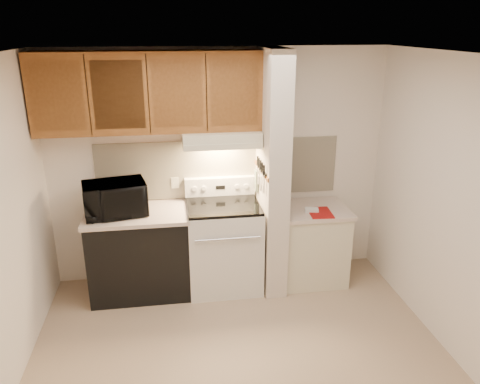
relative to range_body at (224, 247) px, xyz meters
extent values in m
plane|color=tan|center=(0.00, -1.16, -0.46)|extent=(3.60, 3.60, 0.00)
plane|color=white|center=(0.00, -1.16, 2.04)|extent=(3.60, 3.60, 0.00)
cube|color=white|center=(0.00, 0.34, 0.79)|extent=(3.60, 2.50, 0.02)
cube|color=white|center=(1.80, -1.16, 0.79)|extent=(0.02, 3.00, 2.50)
cube|color=#FFF1CC|center=(0.00, 0.33, 0.78)|extent=(2.60, 0.02, 0.63)
cube|color=silver|center=(0.00, 0.00, 0.00)|extent=(0.76, 0.65, 0.92)
cube|color=black|center=(0.00, -0.32, 0.04)|extent=(0.50, 0.01, 0.30)
cylinder|color=silver|center=(0.00, -0.35, 0.26)|extent=(0.65, 0.02, 0.02)
cube|color=black|center=(0.00, 0.00, 0.48)|extent=(0.74, 0.64, 0.03)
cube|color=silver|center=(0.00, 0.28, 0.59)|extent=(0.76, 0.08, 0.20)
cube|color=black|center=(0.00, 0.24, 0.59)|extent=(0.10, 0.01, 0.04)
cylinder|color=silver|center=(-0.28, 0.24, 0.59)|extent=(0.05, 0.02, 0.05)
cylinder|color=silver|center=(-0.18, 0.24, 0.59)|extent=(0.05, 0.02, 0.05)
cylinder|color=silver|center=(0.18, 0.24, 0.59)|extent=(0.05, 0.02, 0.05)
cylinder|color=silver|center=(0.28, 0.24, 0.59)|extent=(0.05, 0.02, 0.05)
cube|color=black|center=(-0.88, 0.01, -0.03)|extent=(1.00, 0.63, 0.87)
cube|color=beige|center=(-0.88, 0.01, 0.43)|extent=(1.04, 0.67, 0.04)
cube|color=black|center=(-1.15, -0.14, 0.46)|extent=(0.22, 0.14, 0.01)
cylinder|color=#2A6E63|center=(-1.02, -0.09, 0.50)|extent=(0.10, 0.10, 0.11)
cube|color=beige|center=(-0.48, 0.32, 0.64)|extent=(0.08, 0.01, 0.12)
imported|color=black|center=(-1.08, -0.01, 0.62)|extent=(0.67, 0.51, 0.33)
cube|color=beige|center=(0.51, -0.01, 0.79)|extent=(0.22, 0.70, 2.50)
cube|color=brown|center=(0.39, -0.01, 0.84)|extent=(0.01, 0.70, 0.04)
cube|color=black|center=(0.39, -0.06, 0.86)|extent=(0.02, 0.42, 0.04)
cube|color=silver|center=(0.38, -0.23, 0.76)|extent=(0.01, 0.03, 0.16)
cylinder|color=black|center=(0.38, -0.23, 0.91)|extent=(0.02, 0.02, 0.10)
cube|color=silver|center=(0.38, -0.13, 0.75)|extent=(0.01, 0.04, 0.18)
cylinder|color=black|center=(0.38, -0.13, 0.91)|extent=(0.02, 0.02, 0.10)
cube|color=silver|center=(0.38, -0.07, 0.74)|extent=(0.01, 0.04, 0.20)
cylinder|color=black|center=(0.38, -0.06, 0.91)|extent=(0.02, 0.02, 0.10)
cube|color=silver|center=(0.38, 0.02, 0.76)|extent=(0.01, 0.04, 0.16)
cylinder|color=black|center=(0.38, 0.03, 0.91)|extent=(0.02, 0.02, 0.10)
cube|color=silver|center=(0.38, 0.11, 0.75)|extent=(0.01, 0.04, 0.18)
cylinder|color=black|center=(0.38, 0.10, 0.91)|extent=(0.02, 0.02, 0.10)
cube|color=slate|center=(0.38, 0.17, 0.67)|extent=(0.03, 0.09, 0.22)
cube|color=beige|center=(0.97, -0.01, -0.06)|extent=(0.70, 0.60, 0.81)
cube|color=beige|center=(0.97, -0.01, 0.37)|extent=(0.74, 0.64, 0.04)
cube|color=maroon|center=(1.00, -0.16, 0.40)|extent=(0.25, 0.33, 0.01)
cube|color=white|center=(0.92, -0.11, 0.41)|extent=(0.15, 0.12, 0.04)
cube|color=beige|center=(0.00, 0.12, 1.17)|extent=(0.78, 0.44, 0.15)
cube|color=beige|center=(0.00, -0.08, 1.12)|extent=(0.78, 0.04, 0.06)
cube|color=brown|center=(-0.69, 0.17, 1.62)|extent=(2.18, 0.33, 0.77)
cube|color=brown|center=(-1.51, 0.01, 1.62)|extent=(0.46, 0.01, 0.63)
cube|color=black|center=(-1.23, 0.01, 1.62)|extent=(0.01, 0.01, 0.73)
cube|color=brown|center=(-0.96, 0.01, 1.62)|extent=(0.46, 0.01, 0.63)
cube|color=black|center=(-0.69, 0.01, 1.62)|extent=(0.01, 0.01, 0.73)
cube|color=brown|center=(-0.42, 0.01, 1.62)|extent=(0.46, 0.01, 0.63)
cube|color=black|center=(-0.14, 0.01, 1.62)|extent=(0.01, 0.01, 0.73)
cube|color=brown|center=(0.13, 0.01, 1.62)|extent=(0.46, 0.01, 0.63)
camera|label=1|loc=(-0.51, -4.48, 2.24)|focal=35.00mm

